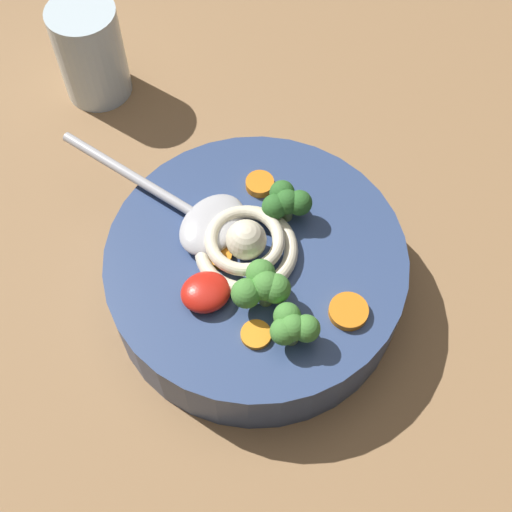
{
  "coord_description": "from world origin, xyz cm",
  "views": [
    {
      "loc": [
        8.38,
        26.19,
        55.52
      ],
      "look_at": [
        -0.59,
        1.32,
        9.53
      ],
      "focal_mm": 49.32,
      "sensor_mm": 36.0,
      "label": 1
    }
  ],
  "objects_px": {
    "noodle_pile": "(247,245)",
    "soup_bowl": "(256,273)",
    "soup_spoon": "(198,216)",
    "drinking_glass": "(91,52)"
  },
  "relations": [
    {
      "from": "soup_bowl",
      "to": "noodle_pile",
      "type": "xyz_separation_m",
      "value": [
        0.01,
        -0.01,
        0.04
      ]
    },
    {
      "from": "soup_bowl",
      "to": "soup_spoon",
      "type": "xyz_separation_m",
      "value": [
        0.03,
        -0.04,
        0.04
      ]
    },
    {
      "from": "soup_bowl",
      "to": "soup_spoon",
      "type": "height_order",
      "value": "soup_spoon"
    },
    {
      "from": "soup_bowl",
      "to": "noodle_pile",
      "type": "height_order",
      "value": "noodle_pile"
    },
    {
      "from": "noodle_pile",
      "to": "drinking_glass",
      "type": "xyz_separation_m",
      "value": [
        0.06,
        -0.26,
        -0.02
      ]
    },
    {
      "from": "soup_bowl",
      "to": "noodle_pile",
      "type": "relative_size",
      "value": 2.7
    },
    {
      "from": "noodle_pile",
      "to": "soup_bowl",
      "type": "bearing_deg",
      "value": 133.08
    },
    {
      "from": "soup_bowl",
      "to": "soup_spoon",
      "type": "relative_size",
      "value": 1.45
    },
    {
      "from": "soup_bowl",
      "to": "drinking_glass",
      "type": "xyz_separation_m",
      "value": [
        0.07,
        -0.26,
        0.02
      ]
    },
    {
      "from": "drinking_glass",
      "to": "soup_spoon",
      "type": "bearing_deg",
      "value": 99.67
    }
  ]
}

